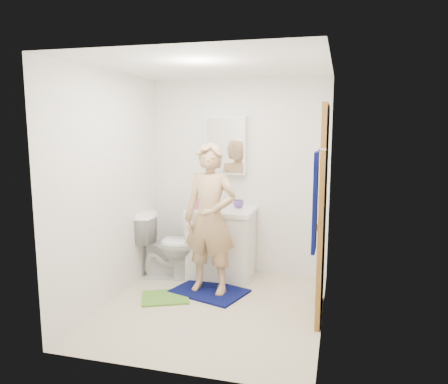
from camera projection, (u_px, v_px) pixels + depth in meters
The scene contains 22 objects.
floor at pixel (212, 309), 4.47m from camera, with size 2.20×2.40×0.02m, color beige.
ceiling at pixel (211, 65), 4.09m from camera, with size 2.20×2.40×0.02m, color white.
wall_back at pixel (239, 177), 5.43m from camera, with size 2.20×0.02×2.40m, color white.
wall_front at pixel (163, 218), 3.12m from camera, with size 2.20×0.02×2.40m, color white.
wall_left at pixel (110, 188), 4.56m from camera, with size 0.02×2.40×2.40m, color white.
wall_right at pixel (328, 197), 3.99m from camera, with size 0.02×2.40×2.40m, color white.
vanity_cabinet at pixel (221, 245), 5.31m from camera, with size 0.75×0.55×0.80m, color white.
countertop at pixel (221, 211), 5.25m from camera, with size 0.79×0.59×0.05m, color white.
sink_basin at pixel (221, 210), 5.25m from camera, with size 0.40×0.40×0.03m, color white.
faucet at pixel (225, 201), 5.41m from camera, with size 0.03×0.03×0.12m, color silver.
medicine_cabinet at pixel (226, 145), 5.34m from camera, with size 0.50×0.12×0.70m, color white.
mirror_panel at pixel (225, 146), 5.28m from camera, with size 0.46×0.01×0.66m, color white.
door at pixel (323, 212), 4.18m from camera, with size 0.05×0.80×2.05m, color #A8722E.
door_knob at pixel (316, 228), 3.89m from camera, with size 0.07×0.07×0.07m, color gold.
towel at pixel (315, 202), 3.46m from camera, with size 0.03×0.24×0.80m, color #080E4C.
towel_hook at pixel (322, 149), 3.39m from camera, with size 0.02×0.02×0.06m, color silver.
toilet at pixel (171, 245), 5.32m from camera, with size 0.44×0.78×0.79m, color white.
bath_mat at pixel (209, 291), 4.87m from camera, with size 0.78×0.56×0.02m, color #080E4C.
green_rug at pixel (165, 297), 4.71m from camera, with size 0.49×0.42×0.02m, color #5A9732.
soap_dispenser at pixel (195, 201), 5.22m from camera, with size 0.09×0.09×0.20m, color #CF6085.
toothbrush_cup at pixel (238, 204), 5.29m from camera, with size 0.12×0.12×0.10m, color #634599.
man at pixel (210, 219), 4.74m from camera, with size 0.60×0.39×1.64m, color tan.
Camera 1 is at (1.21, -4.05, 1.88)m, focal length 35.00 mm.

